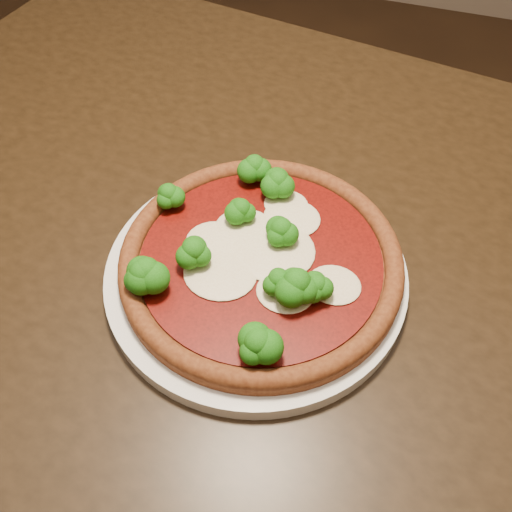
% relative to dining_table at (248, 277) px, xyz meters
% --- Properties ---
extents(floor, '(4.00, 4.00, 0.00)m').
position_rel_dining_table_xyz_m(floor, '(-0.16, 0.08, -0.66)').
color(floor, black).
rests_on(floor, ground).
extents(dining_table, '(1.33, 1.08, 0.75)m').
position_rel_dining_table_xyz_m(dining_table, '(0.00, 0.00, 0.00)').
color(dining_table, black).
rests_on(dining_table, floor).
extents(plate, '(0.33, 0.33, 0.02)m').
position_rel_dining_table_xyz_m(plate, '(0.03, -0.06, 0.10)').
color(plate, silver).
rests_on(plate, dining_table).
extents(pizza, '(0.31, 0.31, 0.06)m').
position_rel_dining_table_xyz_m(pizza, '(0.03, -0.06, 0.13)').
color(pizza, brown).
rests_on(pizza, plate).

